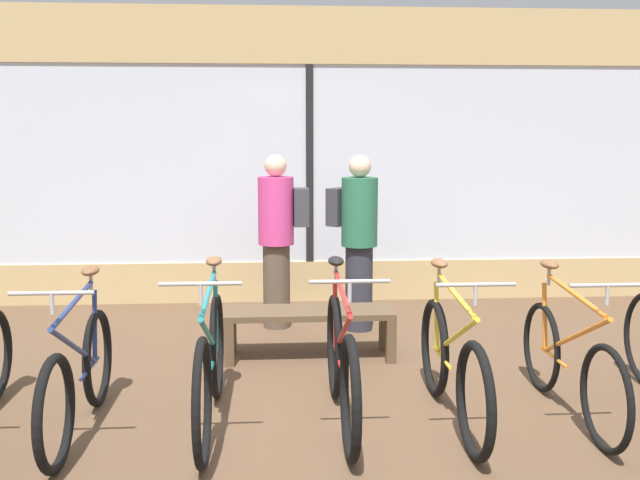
{
  "coord_description": "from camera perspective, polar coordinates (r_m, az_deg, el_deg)",
  "views": [
    {
      "loc": [
        -0.41,
        -4.57,
        1.88
      ],
      "look_at": [
        0.0,
        1.53,
        0.95
      ],
      "focal_mm": 40.0,
      "sensor_mm": 36.0,
      "label": 1
    }
  ],
  "objects": [
    {
      "name": "customer_by_window",
      "position": [
        6.83,
        -3.37,
        0.38
      ],
      "size": [
        0.49,
        0.35,
        1.67
      ],
      "color": "brown",
      "rests_on": "ground_plane"
    },
    {
      "name": "bicycle_left",
      "position": [
        4.77,
        -18.72,
        -10.28
      ],
      "size": [
        0.46,
        1.65,
        1.02
      ],
      "color": "black",
      "rests_on": "ground_plane"
    },
    {
      "name": "customer_near_rack",
      "position": [
        6.74,
        3.03,
        0.27
      ],
      "size": [
        0.55,
        0.53,
        1.67
      ],
      "color": "#2D2D38",
      "rests_on": "ground_plane"
    },
    {
      "name": "ground_plane",
      "position": [
        4.96,
        1.22,
        -13.63
      ],
      "size": [
        24.0,
        24.0,
        0.0
      ],
      "primitive_type": "plane",
      "color": "brown"
    },
    {
      "name": "bicycle_right",
      "position": [
        5.06,
        19.31,
        -9.19
      ],
      "size": [
        0.46,
        1.67,
        1.01
      ],
      "color": "black",
      "rests_on": "ground_plane"
    },
    {
      "name": "display_bench",
      "position": [
        5.99,
        -0.85,
        -6.26
      ],
      "size": [
        1.4,
        0.44,
        0.41
      ],
      "color": "brown",
      "rests_on": "ground_plane"
    },
    {
      "name": "bicycle_center_left",
      "position": [
        4.67,
        -8.75,
        -9.86
      ],
      "size": [
        0.46,
        1.81,
        1.05
      ],
      "color": "black",
      "rests_on": "ground_plane"
    },
    {
      "name": "shop_back_wall",
      "position": [
        7.84,
        -0.85,
        6.87
      ],
      "size": [
        12.0,
        0.08,
        3.2
      ],
      "color": "tan",
      "rests_on": "ground_plane"
    },
    {
      "name": "bicycle_center",
      "position": [
        4.67,
        1.72,
        -9.86
      ],
      "size": [
        0.46,
        1.75,
        1.05
      ],
      "color": "black",
      "rests_on": "ground_plane"
    },
    {
      "name": "bicycle_center_right",
      "position": [
        4.77,
        10.52,
        -9.83
      ],
      "size": [
        0.46,
        1.73,
        1.03
      ],
      "color": "black",
      "rests_on": "ground_plane"
    }
  ]
}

